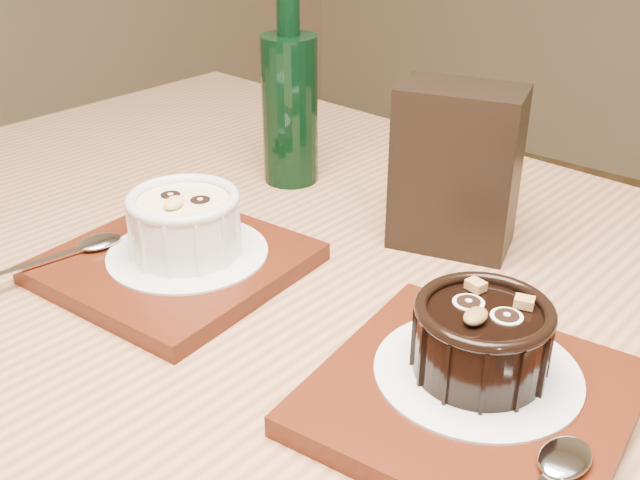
# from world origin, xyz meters

# --- Properties ---
(table) EXTENTS (1.25, 0.88, 0.75)m
(table) POSITION_xyz_m (-0.17, 0.22, 0.66)
(table) COLOR #956441
(table) RESTS_ON ground
(tray_left) EXTENTS (0.19, 0.19, 0.01)m
(tray_left) POSITION_xyz_m (-0.32, 0.20, 0.76)
(tray_left) COLOR #511D0D
(tray_left) RESTS_ON table
(doily_left) EXTENTS (0.13, 0.13, 0.00)m
(doily_left) POSITION_xyz_m (-0.32, 0.21, 0.77)
(doily_left) COLOR white
(doily_left) RESTS_ON tray_left
(ramekin_white) EXTENTS (0.09, 0.09, 0.05)m
(ramekin_white) POSITION_xyz_m (-0.32, 0.21, 0.79)
(ramekin_white) COLOR silver
(ramekin_white) RESTS_ON doily_left
(spoon_left) EXTENTS (0.05, 0.14, 0.01)m
(spoon_left) POSITION_xyz_m (-0.39, 0.14, 0.77)
(spoon_left) COLOR silver
(spoon_left) RESTS_ON tray_left
(tray_right) EXTENTS (0.20, 0.20, 0.01)m
(tray_right) POSITION_xyz_m (-0.05, 0.20, 0.76)
(tray_right) COLOR #511D0D
(tray_right) RESTS_ON table
(doily_right) EXTENTS (0.13, 0.13, 0.00)m
(doily_right) POSITION_xyz_m (-0.06, 0.22, 0.77)
(doily_right) COLOR white
(doily_right) RESTS_ON tray_right
(ramekin_dark) EXTENTS (0.09, 0.09, 0.05)m
(ramekin_dark) POSITION_xyz_m (-0.06, 0.22, 0.79)
(ramekin_dark) COLOR black
(ramekin_dark) RESTS_ON doily_right
(condiment_stand) EXTENTS (0.11, 0.09, 0.14)m
(condiment_stand) POSITION_xyz_m (-0.17, 0.39, 0.82)
(condiment_stand) COLOR black
(condiment_stand) RESTS_ON table
(green_bottle) EXTENTS (0.06, 0.06, 0.21)m
(green_bottle) POSITION_xyz_m (-0.37, 0.41, 0.83)
(green_bottle) COLOR black
(green_bottle) RESTS_ON table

